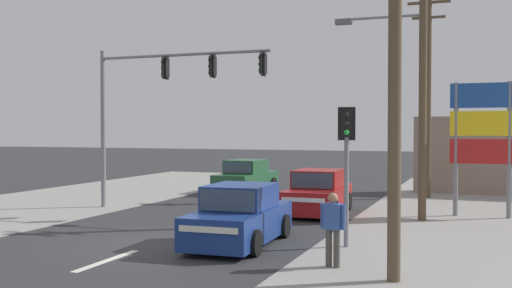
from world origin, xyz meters
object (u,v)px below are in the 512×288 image
pedestal_signal_right_kerb (347,152)px  sedan_kerbside_parked (240,217)px  shopping_plaza_sign (482,130)px  sedan_receding_far (246,178)px  utility_pole_background_right (428,90)px  traffic_signal_mast (157,93)px  sedan_oncoming_near (318,194)px  pedestrian_at_kerb (333,225)px  utility_pole_midground_right (418,67)px

pedestal_signal_right_kerb → sedan_kerbside_parked: pedestal_signal_right_kerb is taller
shopping_plaza_sign → sedan_receding_far: bearing=155.8°
pedestal_signal_right_kerb → sedan_receding_far: pedestal_signal_right_kerb is taller
pedestal_signal_right_kerb → utility_pole_background_right: bearing=85.2°
utility_pole_background_right → sedan_receding_far: utility_pole_background_right is taller
pedestal_signal_right_kerb → sedan_kerbside_parked: (-2.69, -0.52, -1.71)m
utility_pole_background_right → pedestal_signal_right_kerb: utility_pole_background_right is taller
traffic_signal_mast → sedan_oncoming_near: traffic_signal_mast is taller
pedestrian_at_kerb → shopping_plaza_sign: bearing=71.6°
utility_pole_midground_right → shopping_plaza_sign: 3.22m
sedan_oncoming_near → utility_pole_background_right: bearing=62.8°
shopping_plaza_sign → sedan_kerbside_parked: 9.66m
traffic_signal_mast → utility_pole_background_right: bearing=40.2°
sedan_receding_far → pedestrian_at_kerb: (7.43, -13.76, 0.22)m
shopping_plaza_sign → sedan_oncoming_near: 6.00m
traffic_signal_mast → pedestrian_at_kerb: traffic_signal_mast is taller
sedan_oncoming_near → pedestrian_at_kerb: 8.43m
utility_pole_midground_right → pedestal_signal_right_kerb: utility_pole_midground_right is taller
sedan_kerbside_parked → sedan_receding_far: bearing=110.8°
shopping_plaza_sign → sedan_kerbside_parked: shopping_plaza_sign is taller
utility_pole_midground_right → shopping_plaza_sign: size_ratio=2.03×
pedestal_signal_right_kerb → sedan_receding_far: bearing=122.3°
utility_pole_background_right → sedan_receding_far: bearing=-175.5°
sedan_receding_far → pedestal_signal_right_kerb: bearing=-57.7°
traffic_signal_mast → sedan_kerbside_parked: traffic_signal_mast is taller
sedan_kerbside_parked → pedestrian_at_kerb: bearing=-31.7°
sedan_kerbside_parked → pedestrian_at_kerb: (2.89, -1.79, 0.22)m
utility_pole_midground_right → shopping_plaza_sign: bearing=37.7°
traffic_signal_mast → pedestal_signal_right_kerb: size_ratio=1.94×
traffic_signal_mast → shopping_plaza_sign: bearing=11.5°
pedestal_signal_right_kerb → sedan_oncoming_near: bearing=111.3°
shopping_plaza_sign → sedan_oncoming_near: (-5.46, -1.01, -2.28)m
sedan_kerbside_parked → shopping_plaza_sign: bearing=50.9°
pedestal_signal_right_kerb → sedan_receding_far: (-7.23, 11.45, -1.71)m
sedan_oncoming_near → pedestrian_at_kerb: (2.44, -8.06, 0.22)m
sedan_oncoming_near → sedan_kerbside_parked: same height
utility_pole_background_right → sedan_kerbside_parked: utility_pole_background_right is taller
shopping_plaza_sign → sedan_receding_far: shopping_plaza_sign is taller
traffic_signal_mast → sedan_receding_far: 7.91m
pedestal_signal_right_kerb → shopping_plaza_sign: 7.51m
utility_pole_background_right → traffic_signal_mast: 11.81m
shopping_plaza_sign → sedan_receding_far: (-10.45, 4.69, -2.28)m
utility_pole_background_right → sedan_kerbside_parked: size_ratio=2.08×
shopping_plaza_sign → pedestrian_at_kerb: (-3.02, -9.07, -2.06)m
utility_pole_midground_right → pedestal_signal_right_kerb: bearing=-103.4°
utility_pole_background_right → sedan_kerbside_parked: (-3.71, -12.62, -4.01)m
utility_pole_midground_right → sedan_kerbside_parked: bearing=-124.4°
utility_pole_midground_right → traffic_signal_mast: bearing=-175.3°
shopping_plaza_sign → pedestrian_at_kerb: size_ratio=2.82×
utility_pole_background_right → sedan_oncoming_near: bearing=-117.2°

